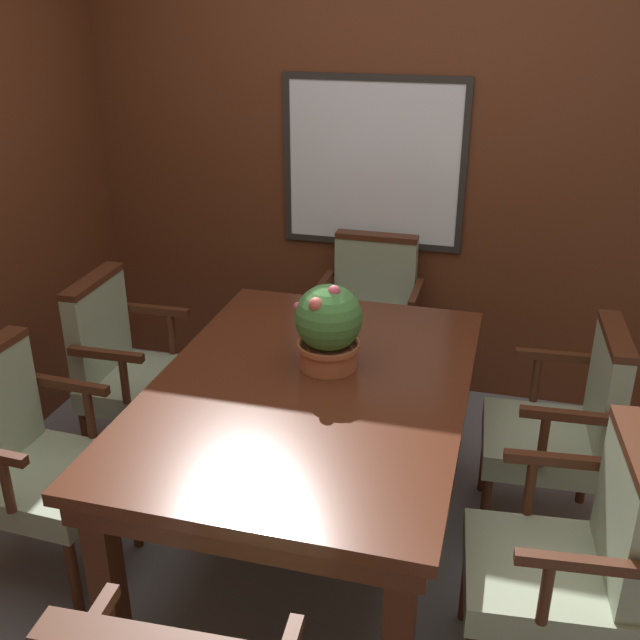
% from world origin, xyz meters
% --- Properties ---
extents(ground_plane, '(14.00, 14.00, 0.00)m').
position_xyz_m(ground_plane, '(0.00, 0.00, 0.00)').
color(ground_plane, gray).
extents(wall_back, '(7.20, 0.08, 2.45)m').
position_xyz_m(wall_back, '(-0.00, 1.65, 1.23)').
color(wall_back, '#5B2D19').
rests_on(wall_back, ground_plane).
extents(dining_table, '(1.17, 1.70, 0.78)m').
position_xyz_m(dining_table, '(-0.07, 0.11, 0.68)').
color(dining_table, '#4C2314').
rests_on(dining_table, ground_plane).
extents(chair_right_near, '(0.54, 0.56, 0.95)m').
position_xyz_m(chair_right_near, '(0.90, -0.29, 0.52)').
color(chair_right_near, '#472314').
rests_on(chair_right_near, ground_plane).
extents(chair_head_far, '(0.53, 0.50, 0.95)m').
position_xyz_m(chair_head_far, '(-0.09, 1.35, 0.52)').
color(chair_head_far, '#472314').
rests_on(chair_head_far, ground_plane).
extents(chair_right_far, '(0.53, 0.55, 0.95)m').
position_xyz_m(chair_right_far, '(0.90, 0.50, 0.52)').
color(chair_right_far, '#472314').
rests_on(chair_right_far, ground_plane).
extents(chair_left_far, '(0.51, 0.54, 0.95)m').
position_xyz_m(chair_left_far, '(-1.07, 0.51, 0.52)').
color(chair_left_far, '#472314').
rests_on(chair_left_far, ground_plane).
extents(chair_left_near, '(0.52, 0.55, 0.95)m').
position_xyz_m(chair_left_near, '(-1.08, -0.26, 0.52)').
color(chair_left_near, '#472314').
rests_on(chair_left_near, ground_plane).
extents(potted_plant, '(0.27, 0.27, 0.35)m').
position_xyz_m(potted_plant, '(-0.04, 0.27, 0.95)').
color(potted_plant, '#B2603D').
rests_on(potted_plant, dining_table).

